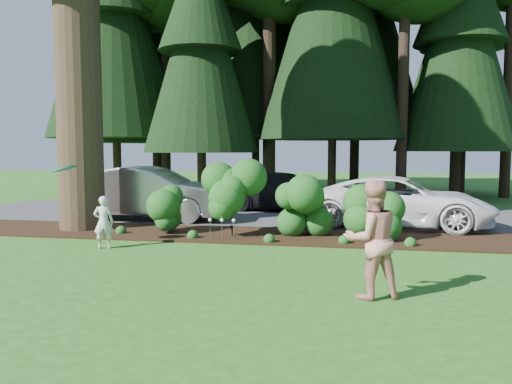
{
  "coord_description": "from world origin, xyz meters",
  "views": [
    {
      "loc": [
        2.73,
        -9.41,
        2.25
      ],
      "look_at": [
        0.7,
        1.59,
        1.3
      ],
      "focal_mm": 35.0,
      "sensor_mm": 36.0,
      "label": 1
    }
  ],
  "objects_px": {
    "car_dark_suv": "(284,191)",
    "child": "(104,222)",
    "car_white_suv": "(400,202)",
    "frisbee": "(65,169)",
    "adult": "(372,239)",
    "car_silver_wagon": "(151,193)"
  },
  "relations": [
    {
      "from": "car_dark_suv",
      "to": "child",
      "type": "height_order",
      "value": "car_dark_suv"
    },
    {
      "from": "car_white_suv",
      "to": "car_dark_suv",
      "type": "xyz_separation_m",
      "value": [
        -3.77,
        3.2,
        -0.03
      ]
    },
    {
      "from": "car_white_suv",
      "to": "frisbee",
      "type": "height_order",
      "value": "frisbee"
    },
    {
      "from": "car_white_suv",
      "to": "car_dark_suv",
      "type": "bearing_deg",
      "value": 59.26
    },
    {
      "from": "child",
      "to": "frisbee",
      "type": "relative_size",
      "value": 2.34
    },
    {
      "from": "car_dark_suv",
      "to": "frisbee",
      "type": "height_order",
      "value": "frisbee"
    },
    {
      "from": "car_white_suv",
      "to": "adult",
      "type": "xyz_separation_m",
      "value": [
        -1.13,
        -7.18,
        0.14
      ]
    },
    {
      "from": "car_silver_wagon",
      "to": "adult",
      "type": "distance_m",
      "value": 9.81
    },
    {
      "from": "car_white_suv",
      "to": "car_silver_wagon",
      "type": "bearing_deg",
      "value": 98.54
    },
    {
      "from": "car_white_suv",
      "to": "child",
      "type": "bearing_deg",
      "value": 131.78
    },
    {
      "from": "car_silver_wagon",
      "to": "car_dark_suv",
      "type": "bearing_deg",
      "value": -53.36
    },
    {
      "from": "car_silver_wagon",
      "to": "frisbee",
      "type": "xyz_separation_m",
      "value": [
        -0.11,
        -4.69,
        0.96
      ]
    },
    {
      "from": "car_white_suv",
      "to": "child",
      "type": "xyz_separation_m",
      "value": [
        -6.96,
        -4.39,
        -0.15
      ]
    },
    {
      "from": "car_silver_wagon",
      "to": "car_white_suv",
      "type": "distance_m",
      "value": 7.68
    },
    {
      "from": "adult",
      "to": "frisbee",
      "type": "bearing_deg",
      "value": -42.79
    },
    {
      "from": "car_dark_suv",
      "to": "frisbee",
      "type": "xyz_separation_m",
      "value": [
        -4.01,
        -7.76,
        1.1
      ]
    },
    {
      "from": "car_white_suv",
      "to": "adult",
      "type": "relative_size",
      "value": 2.9
    },
    {
      "from": "car_white_suv",
      "to": "car_dark_suv",
      "type": "distance_m",
      "value": 4.95
    },
    {
      "from": "car_silver_wagon",
      "to": "car_white_suv",
      "type": "relative_size",
      "value": 0.98
    },
    {
      "from": "child",
      "to": "adult",
      "type": "relative_size",
      "value": 0.67
    },
    {
      "from": "car_silver_wagon",
      "to": "car_dark_suv",
      "type": "distance_m",
      "value": 4.96
    },
    {
      "from": "car_white_suv",
      "to": "child",
      "type": "relative_size",
      "value": 4.32
    }
  ]
}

